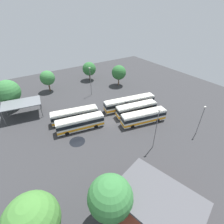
# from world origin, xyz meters

# --- Properties ---
(ground_plane) EXTENTS (95.71, 95.71, 0.00)m
(ground_plane) POSITION_xyz_m (0.00, 0.00, 0.00)
(ground_plane) COLOR #333335
(bus_row0_slot1) EXTENTS (11.85, 4.69, 3.34)m
(bus_row0_slot1) POSITION_xyz_m (-7.78, 1.25, 1.77)
(bus_row0_slot1) COLOR silver
(bus_row0_slot1) RESTS_ON ground_plane
(bus_row0_slot2) EXTENTS (12.29, 5.08, 3.34)m
(bus_row0_slot2) POSITION_xyz_m (-7.53, 5.28, 1.77)
(bus_row0_slot2) COLOR silver
(bus_row0_slot2) RESTS_ON ground_plane
(bus_row1_slot0) EXTENTS (12.19, 5.15, 3.34)m
(bus_row1_slot0) POSITION_xyz_m (6.99, -5.30, 1.77)
(bus_row1_slot0) COLOR silver
(bus_row1_slot0) RESTS_ON ground_plane
(bus_row1_slot1) EXTENTS (11.81, 4.71, 3.34)m
(bus_row1_slot1) POSITION_xyz_m (7.93, -1.28, 1.77)
(bus_row1_slot1) COLOR silver
(bus_row1_slot1) RESTS_ON ground_plane
(bus_row1_slot2) EXTENTS (15.59, 5.59, 3.34)m
(bus_row1_slot2) POSITION_xyz_m (8.47, 2.48, 1.77)
(bus_row1_slot2) COLOR silver
(bus_row1_slot2) RESTS_ON ground_plane
(depot_building) EXTENTS (10.22, 12.51, 5.81)m
(depot_building) POSITION_xyz_m (-7.95, -23.80, 2.93)
(depot_building) COLOR #99422D
(depot_building) RESTS_ON ground_plane
(maintenance_shelter) EXTENTS (10.48, 7.20, 4.13)m
(maintenance_shelter) POSITION_xyz_m (-18.38, 15.09, 3.91)
(maintenance_shelter) COLOR slate
(maintenance_shelter) RESTS_ON ground_plane
(lamp_post_mid_lot) EXTENTS (0.56, 0.28, 9.54)m
(lamp_post_mid_lot) POSITION_xyz_m (3.03, 16.29, 5.19)
(lamp_post_mid_lot) COLOR slate
(lamp_post_mid_lot) RESTS_ON ground_plane
(lamp_post_far_corner) EXTENTS (0.56, 0.28, 9.67)m
(lamp_post_far_corner) POSITION_xyz_m (2.69, -13.19, 5.26)
(lamp_post_far_corner) COLOR slate
(lamp_post_far_corner) RESTS_ON ground_plane
(lamp_post_near_entrance) EXTENTS (0.56, 0.28, 7.58)m
(lamp_post_near_entrance) POSITION_xyz_m (14.66, -15.62, 4.20)
(lamp_post_near_entrance) COLOR slate
(lamp_post_near_entrance) RESTS_ON ground_plane
(tree_west_edge) EXTENTS (5.28, 5.28, 7.60)m
(tree_west_edge) POSITION_xyz_m (15.60, 18.09, 4.95)
(tree_west_edge) COLOR brown
(tree_west_edge) RESTS_ON ground_plane
(tree_northeast) EXTENTS (5.28, 5.28, 7.21)m
(tree_northeast) POSITION_xyz_m (8.82, 28.88, 4.55)
(tree_northeast) COLOR brown
(tree_northeast) RESTS_ON ground_plane
(tree_north_edge) EXTENTS (5.86, 5.86, 8.74)m
(tree_north_edge) POSITION_xyz_m (-12.99, -20.45, 5.80)
(tree_north_edge) COLOR brown
(tree_north_edge) RESTS_ON ground_plane
(tree_northwest) EXTENTS (4.97, 4.97, 7.38)m
(tree_northwest) POSITION_xyz_m (-7.93, 27.33, 4.87)
(tree_northwest) COLOR brown
(tree_northwest) RESTS_ON ground_plane
(tree_south_edge) EXTENTS (6.87, 6.87, 8.57)m
(tree_south_edge) POSITION_xyz_m (-20.49, 21.96, 5.14)
(tree_south_edge) COLOR brown
(tree_south_edge) RESTS_ON ground_plane
(tree_east_edge) EXTENTS (6.48, 6.48, 8.85)m
(tree_east_edge) POSITION_xyz_m (-21.86, -17.80, 5.60)
(tree_east_edge) COLOR brown
(tree_east_edge) RESTS_ON ground_plane
(puddle_near_shelter) EXTENTS (2.50, 2.50, 0.01)m
(puddle_near_shelter) POSITION_xyz_m (4.87, 5.24, 0.00)
(puddle_near_shelter) COLOR black
(puddle_near_shelter) RESTS_ON ground_plane
(puddle_centre_drain) EXTENTS (3.55, 3.55, 0.01)m
(puddle_centre_drain) POSITION_xyz_m (-10.43, -2.59, 0.00)
(puddle_centre_drain) COLOR black
(puddle_centre_drain) RESTS_ON ground_plane
(puddle_between_rows) EXTENTS (3.53, 3.53, 0.01)m
(puddle_between_rows) POSITION_xyz_m (4.34, 5.52, 0.00)
(puddle_between_rows) COLOR black
(puddle_between_rows) RESTS_ON ground_plane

